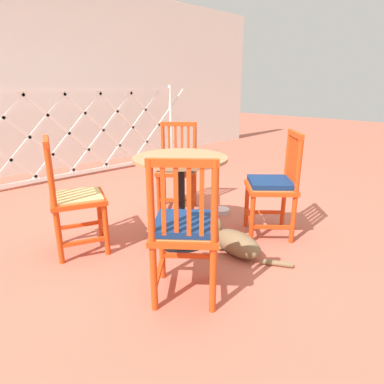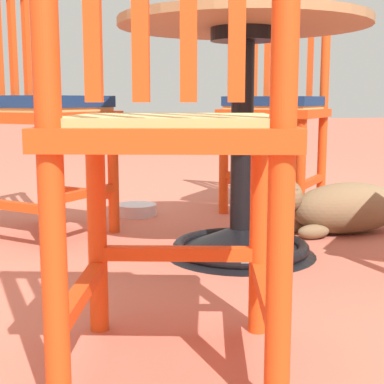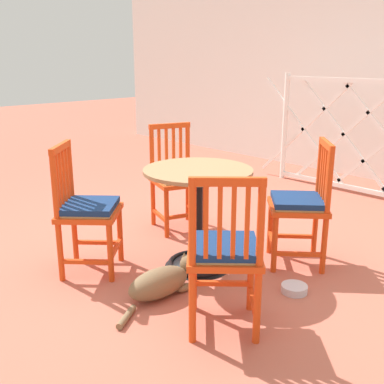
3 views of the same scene
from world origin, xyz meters
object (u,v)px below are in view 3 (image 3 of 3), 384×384
orange_chair_by_planter (176,180)px  pet_water_bowl (294,289)px  orange_chair_facing_out (224,254)px  tabby_cat (164,281)px  orange_chair_at_corner (301,205)px  cafe_table (198,230)px  orange_chair_tucked_in (86,211)px

orange_chair_by_planter → pet_water_bowl: 1.51m
orange_chair_facing_out → tabby_cat: 0.62m
orange_chair_facing_out → orange_chair_at_corner: same height
orange_chair_at_corner → tabby_cat: orange_chair_at_corner is taller
orange_chair_by_planter → cafe_table: bearing=-31.3°
pet_water_bowl → orange_chair_tucked_in: bearing=-147.1°
cafe_table → orange_chair_tucked_in: orange_chair_tucked_in is taller
orange_chair_by_planter → orange_chair_at_corner: bearing=7.1°
cafe_table → orange_chair_by_planter: size_ratio=0.83×
cafe_table → orange_chair_by_planter: 0.85m
orange_chair_tucked_in → pet_water_bowl: orange_chair_tucked_in is taller
orange_chair_facing_out → tabby_cat: (-0.51, -0.01, -0.35)m
orange_chair_facing_out → orange_chair_by_planter: size_ratio=1.00×
orange_chair_by_planter → orange_chair_tucked_in: (0.22, -1.03, 0.01)m
tabby_cat → cafe_table: bearing=108.8°
tabby_cat → pet_water_bowl: size_ratio=4.31×
pet_water_bowl → orange_chair_at_corner: bearing=122.0°
orange_chair_at_corner → orange_chair_tucked_in: size_ratio=1.00×
orange_chair_tucked_in → pet_water_bowl: size_ratio=5.36×
orange_chair_tucked_in → tabby_cat: size_ratio=1.24×
orange_chair_facing_out → tabby_cat: orange_chair_facing_out is taller
orange_chair_facing_out → orange_chair_tucked_in: bearing=-172.5°
orange_chair_at_corner → orange_chair_by_planter: bearing=-172.9°
pet_water_bowl → cafe_table: bearing=-165.8°
pet_water_bowl → tabby_cat: bearing=-131.3°
cafe_table → orange_chair_tucked_in: (-0.49, -0.60, 0.16)m
orange_chair_at_corner → cafe_table: bearing=-128.5°
orange_chair_tucked_in → tabby_cat: orange_chair_tucked_in is taller
orange_chair_at_corner → orange_chair_tucked_in: bearing=-128.9°
orange_chair_facing_out → cafe_table: bearing=146.0°
tabby_cat → orange_chair_by_planter: bearing=134.4°
orange_chair_tucked_in → orange_chair_facing_out: bearing=7.5°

